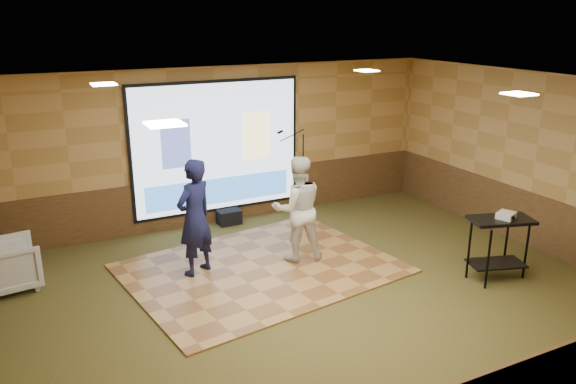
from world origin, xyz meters
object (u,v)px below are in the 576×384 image
projector (506,215)px  dance_floor (262,268)px  player_right (298,209)px  mic_stand (300,192)px  av_table (499,236)px  banquet_chair (9,265)px  player_left (195,217)px  projector_screen (217,149)px  duffel_bag (229,217)px

projector → dance_floor: bearing=126.0°
player_right → mic_stand: mic_stand is taller
av_table → banquet_chair: bearing=156.2°
player_left → banquet_chair: size_ratio=2.23×
player_left → player_right: 1.67m
projector → banquet_chair: size_ratio=0.33×
projector_screen → mic_stand: (1.59, -0.36, -0.98)m
projector_screen → duffel_bag: (0.12, -0.19, -1.34)m
mic_stand → duffel_bag: 1.52m
projector_screen → av_table: size_ratio=3.38×
player_left → projector_screen: bearing=-146.4°
projector_screen → projector: size_ratio=12.13×
av_table → banquet_chair: size_ratio=1.19×
banquet_chair → duffel_bag: banquet_chair is taller
player_left → av_table: 4.64m
duffel_bag → banquet_chair: bearing=-164.3°
av_table → banquet_chair: av_table is taller
projector → player_right: bearing=118.6°
dance_floor → player_right: player_right is taller
player_right → projector_screen: bearing=-64.7°
av_table → player_left: bearing=151.8°
projector_screen → player_left: bearing=-118.7°
mic_stand → player_left: bearing=-126.1°
projector_screen → player_right: size_ratio=1.91×
player_right → banquet_chair: player_right is taller
projector → duffel_bag: bearing=102.7°
projector_screen → player_left: (-1.12, -2.05, -0.53)m
mic_stand → dance_floor: bearing=-109.3°
dance_floor → av_table: bearing=-31.3°
player_left → player_right: bearing=144.5°
av_table → duffel_bag: bearing=125.1°
player_right → projector: size_ratio=6.36×
projector → banquet_chair: 7.42m
projector_screen → player_right: projector_screen is taller
dance_floor → banquet_chair: banquet_chair is taller
duffel_bag → projector_screen: bearing=122.2°
banquet_chair → duffel_bag: 4.01m
player_left → av_table: size_ratio=1.87×
player_left → duffel_bag: bearing=-151.4°
player_left → banquet_chair: 2.79m
player_left → projector: bearing=124.2°
player_left → player_right: (1.65, -0.22, -0.05)m
projector → banquet_chair: bearing=133.3°
player_right → duffel_bag: size_ratio=3.94×
av_table → player_right: bearing=141.1°
av_table → duffel_bag: 4.97m
projector → banquet_chair: projector is taller
dance_floor → player_right: size_ratio=2.34×
player_left → dance_floor: bearing=135.6°
player_right → mic_stand: 2.22m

